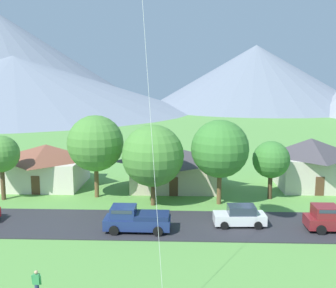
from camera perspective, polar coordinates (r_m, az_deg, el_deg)
The scene contains 14 objects.
road_strip at distance 35.21m, azimuth -1.68°, elevation -10.94°, with size 160.00×7.03×0.08m, color #2D2D33.
mountain_east_ridge at distance 157.21m, azimuth -20.27°, elevation 7.77°, with size 124.91×124.91×19.29m, color gray.
mountain_west_ridge at distance 166.56m, azimuth 11.90°, elevation 9.01°, with size 83.72×83.72×24.03m, color slate.
house_leftmost at distance 48.74m, azimuth -16.24°, elevation -2.68°, with size 8.58×8.23×4.68m.
house_left_center at distance 48.78m, azimuth 18.90°, elevation -2.32°, with size 7.59×7.81×5.46m.
house_right_center at distance 45.84m, azimuth 0.88°, elevation -3.18°, with size 9.87×7.13×4.49m.
tree_near_left at distance 42.32m, azimuth -9.89°, elevation 0.08°, with size 5.65×5.65×8.38m.
tree_left_of_center at distance 44.12m, azimuth -21.90°, elevation -1.31°, with size 3.63×3.63×6.47m.
tree_center at distance 39.17m, azimuth -2.09°, elevation -1.60°, with size 5.87×5.87×7.76m.
tree_near_right at distance 42.61m, azimuth 13.93°, elevation -2.11°, with size 3.70×3.70×5.87m.
tree_far_right at distance 39.70m, azimuth 7.13°, elevation -0.66°, with size 5.51×5.51×8.18m.
parked_car_white_west_end at distance 35.13m, azimuth 9.82°, elevation -9.69°, with size 4.28×2.23×1.68m.
pickup_truck_navy_west_side at distance 33.51m, azimuth -4.46°, elevation -10.18°, with size 5.23×2.38×1.99m.
watcher_person at distance 25.27m, azimuth -17.54°, elevation -17.81°, with size 0.56×0.24×1.68m.
Camera 1 is at (2.33, -7.42, 12.20)m, focal length 44.53 mm.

